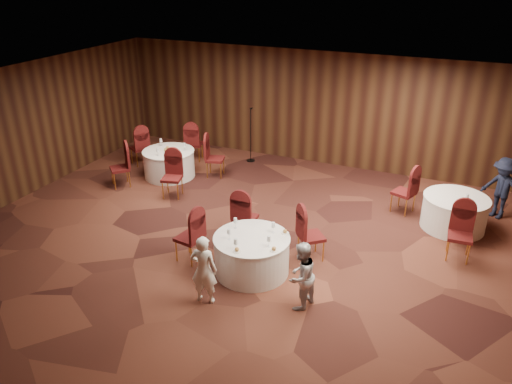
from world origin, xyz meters
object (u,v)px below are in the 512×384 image
at_px(table_main, 252,254).
at_px(mic_stand, 251,146).
at_px(table_left, 169,163).
at_px(man_c, 502,188).
at_px(woman_b, 301,276).
at_px(woman_a, 204,270).
at_px(table_right, 454,212).

relative_size(table_main, mic_stand, 0.90).
xyz_separation_m(table_main, table_left, (-3.95, 3.30, 0.00)).
bearing_deg(table_left, table_main, -39.89).
distance_m(table_left, mic_stand, 2.49).
relative_size(table_left, man_c, 0.96).
height_order(table_main, man_c, man_c).
bearing_deg(woman_b, woman_a, -56.18).
xyz_separation_m(table_left, woman_b, (5.15, -3.94, 0.24)).
distance_m(woman_b, man_c, 5.82).
bearing_deg(table_main, woman_b, -27.94).
relative_size(table_right, woman_b, 1.13).
distance_m(table_main, man_c, 6.08).
bearing_deg(table_main, table_left, 140.11).
xyz_separation_m(table_right, mic_stand, (-5.76, 1.87, 0.09)).
bearing_deg(man_c, woman_a, -96.87).
distance_m(table_right, mic_stand, 6.06).
height_order(woman_a, woman_b, woman_a).
height_order(table_main, woman_b, woman_b).
height_order(woman_a, man_c, man_c).
bearing_deg(table_right, woman_b, -118.69).
bearing_deg(mic_stand, table_left, -129.05).
distance_m(table_left, table_right, 7.33).
relative_size(table_left, woman_a, 1.08).
bearing_deg(man_c, mic_stand, -154.49).
height_order(table_right, woman_b, woman_b).
xyz_separation_m(table_right, man_c, (0.89, 0.94, 0.35)).
bearing_deg(table_right, woman_a, -129.65).
bearing_deg(woman_a, mic_stand, -81.24).
relative_size(table_right, woman_a, 1.09).
bearing_deg(woman_a, table_left, -59.96).
bearing_deg(table_left, man_c, 6.98).
xyz_separation_m(table_right, woman_b, (-2.19, -4.00, 0.24)).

